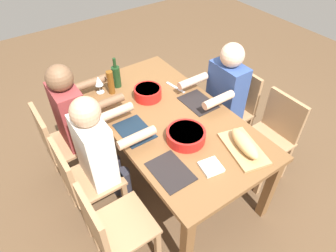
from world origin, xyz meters
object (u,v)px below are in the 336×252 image
object	(u,v)px
chair_far_center	(234,106)
serving_bowl_fruit	(148,92)
cutting_board	(243,148)
wine_glass	(99,82)
dining_table	(168,123)
diner_near_center	(100,151)
chair_far_right	(272,134)
chair_near_left	(61,142)
bread_loaf	(245,143)
serving_bowl_pasta	(186,135)
diner_near_left	(76,116)
chair_near_center	(83,180)
napkin_stack	(211,167)
diner_far_center	(223,95)
beer_bottle	(111,82)
chair_near_right	(112,228)
wine_bottle	(116,76)

from	to	relation	value
chair_far_center	serving_bowl_fruit	size ratio (longest dim) A/B	3.51
cutting_board	wine_glass	size ratio (longest dim) A/B	2.41
dining_table	diner_near_center	size ratio (longest dim) A/B	1.48
wine_glass	chair_far_right	bearing A→B (deg)	44.92
wine_glass	dining_table	bearing A→B (deg)	26.59
diner_near_center	wine_glass	distance (m)	0.72
chair_near_left	bread_loaf	distance (m)	1.56
diner_near_center	serving_bowl_fruit	distance (m)	0.70
serving_bowl_pasta	diner_near_left	bearing A→B (deg)	-144.29
serving_bowl_fruit	chair_near_center	bearing A→B (deg)	-68.59
diner_near_left	chair_far_right	size ratio (longest dim) A/B	1.41
chair_far_center	napkin_stack	size ratio (longest dim) A/B	6.07
diner_near_center	serving_bowl_fruit	world-z (taller)	diner_near_center
chair_near_center	diner_near_center	world-z (taller)	diner_near_center
chair_near_left	cutting_board	size ratio (longest dim) A/B	2.12
serving_bowl_pasta	wine_glass	distance (m)	0.97
chair_far_center	serving_bowl_pasta	xyz separation A→B (m)	(0.30, -0.85, 0.31)
cutting_board	napkin_stack	world-z (taller)	napkin_stack
serving_bowl_pasta	cutting_board	distance (m)	0.43
chair_far_center	diner_far_center	world-z (taller)	diner_far_center
chair_near_center	beer_bottle	distance (m)	0.88
dining_table	chair_near_right	world-z (taller)	chair_near_right
diner_far_center	chair_near_right	bearing A→B (deg)	-70.95
diner_near_left	beer_bottle	bearing A→B (deg)	100.56
chair_far_right	napkin_stack	bearing A→B (deg)	-81.32
serving_bowl_pasta	bread_loaf	xyz separation A→B (m)	(0.32, 0.28, 0.02)
chair_far_right	napkin_stack	size ratio (longest dim) A/B	6.07
diner_near_left	beer_bottle	world-z (taller)	diner_near_left
wine_bottle	diner_near_left	bearing A→B (deg)	-73.85
bread_loaf	wine_glass	world-z (taller)	wine_glass
diner_far_center	diner_near_left	bearing A→B (deg)	-111.64
chair_near_left	serving_bowl_fruit	xyz separation A→B (m)	(0.18, 0.80, 0.31)
chair_near_center	serving_bowl_pasta	xyz separation A→B (m)	(0.30, 0.75, 0.31)
chair_far_right	wine_glass	size ratio (longest dim) A/B	5.12
chair_near_right	napkin_stack	xyz separation A→B (m)	(0.13, 0.73, 0.27)
diner_near_center	beer_bottle	world-z (taller)	diner_near_center
wine_bottle	wine_glass	world-z (taller)	wine_bottle
chair_near_center	chair_far_right	size ratio (longest dim) A/B	1.00
diner_far_center	chair_far_right	bearing A→B (deg)	20.55
cutting_board	wine_bottle	xyz separation A→B (m)	(-1.25, -0.38, 0.10)
diner_near_left	chair_near_left	bearing A→B (deg)	-90.00
serving_bowl_pasta	wine_bottle	size ratio (longest dim) A/B	1.02
beer_bottle	napkin_stack	world-z (taller)	beer_bottle
wine_bottle	napkin_stack	world-z (taller)	wine_bottle
chair_near_right	napkin_stack	bearing A→B (deg)	79.64
beer_bottle	serving_bowl_pasta	bearing A→B (deg)	11.96
diner_far_center	beer_bottle	size ratio (longest dim) A/B	5.45
serving_bowl_pasta	bread_loaf	size ratio (longest dim) A/B	0.92
chair_near_right	chair_far_center	world-z (taller)	same
chair_near_left	napkin_stack	size ratio (longest dim) A/B	6.07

